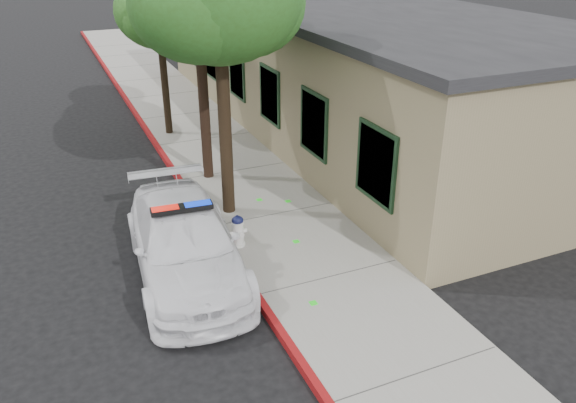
{
  "coord_description": "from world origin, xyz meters",
  "views": [
    {
      "loc": [
        -3.02,
        -8.48,
        6.5
      ],
      "look_at": [
        1.3,
        1.38,
        1.28
      ],
      "focal_mm": 35.5,
      "sensor_mm": 36.0,
      "label": 1
    }
  ],
  "objects_px": {
    "clapboard_building": "(342,65)",
    "street_tree_far": "(160,14)",
    "police_car": "(185,243)",
    "fire_hydrant": "(238,231)"
  },
  "relations": [
    {
      "from": "police_car",
      "to": "fire_hydrant",
      "type": "distance_m",
      "value": 1.36
    },
    {
      "from": "clapboard_building",
      "to": "street_tree_far",
      "type": "bearing_deg",
      "value": 169.72
    },
    {
      "from": "police_car",
      "to": "street_tree_far",
      "type": "distance_m",
      "value": 9.35
    },
    {
      "from": "police_car",
      "to": "street_tree_far",
      "type": "bearing_deg",
      "value": 83.68
    },
    {
      "from": "fire_hydrant",
      "to": "street_tree_far",
      "type": "relative_size",
      "value": 0.14
    },
    {
      "from": "street_tree_far",
      "to": "fire_hydrant",
      "type": "bearing_deg",
      "value": -92.75
    },
    {
      "from": "clapboard_building",
      "to": "fire_hydrant",
      "type": "bearing_deg",
      "value": -131.86
    },
    {
      "from": "clapboard_building",
      "to": "fire_hydrant",
      "type": "height_order",
      "value": "clapboard_building"
    },
    {
      "from": "fire_hydrant",
      "to": "street_tree_far",
      "type": "height_order",
      "value": "street_tree_far"
    },
    {
      "from": "police_car",
      "to": "fire_hydrant",
      "type": "xyz_separation_m",
      "value": [
        1.27,
        0.43,
        -0.21
      ]
    }
  ]
}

